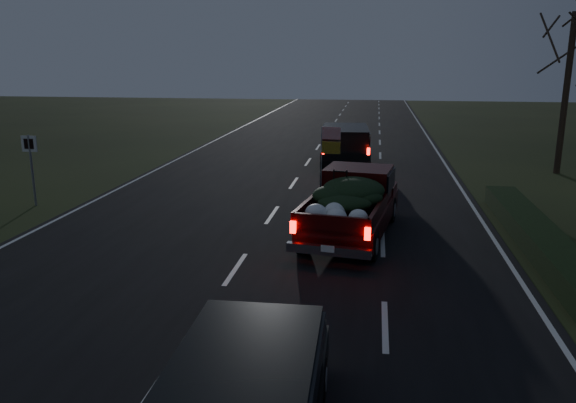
% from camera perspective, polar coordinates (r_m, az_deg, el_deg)
% --- Properties ---
extents(ground, '(120.00, 120.00, 0.00)m').
position_cam_1_polar(ground, '(13.96, -5.35, -6.90)').
color(ground, black).
rests_on(ground, ground).
extents(road_asphalt, '(14.00, 120.00, 0.02)m').
position_cam_1_polar(road_asphalt, '(13.96, -5.35, -6.87)').
color(road_asphalt, black).
rests_on(road_asphalt, ground).
extents(hedge_row, '(1.00, 10.00, 0.60)m').
position_cam_1_polar(hedge_row, '(16.93, 24.00, -3.22)').
color(hedge_row, black).
rests_on(hedge_row, ground).
extents(route_sign, '(0.55, 0.08, 2.50)m').
position_cam_1_polar(route_sign, '(21.44, -24.66, 3.92)').
color(route_sign, gray).
rests_on(route_sign, ground).
extents(bare_tree_far, '(3.60, 3.60, 7.00)m').
position_cam_1_polar(bare_tree_far, '(27.86, 26.77, 13.20)').
color(bare_tree_far, black).
rests_on(bare_tree_far, ground).
extents(pickup_truck, '(2.81, 5.62, 2.82)m').
position_cam_1_polar(pickup_truck, '(16.33, 6.52, 0.10)').
color(pickup_truck, '#380707').
rests_on(pickup_truck, ground).
extents(lead_suv, '(2.55, 5.46, 1.53)m').
position_cam_1_polar(lead_suv, '(27.29, 5.83, 6.04)').
color(lead_suv, black).
rests_on(lead_suv, ground).
extents(rear_suv, '(2.10, 4.41, 1.26)m').
position_cam_1_polar(rear_suv, '(7.39, -4.40, -19.26)').
color(rear_suv, black).
rests_on(rear_suv, ground).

